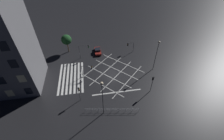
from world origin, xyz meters
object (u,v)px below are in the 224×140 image
traffic_light_median_south (88,68)px  street_lamp_west (102,92)px  street_lamp_east (157,50)px  street_tree_near (66,40)px  waiting_car (98,51)px  traffic_light_sw_cross (84,48)px  traffic_light_se_cross (79,91)px  traffic_light_ne_main (152,81)px  traffic_light_nw_cross (130,45)px

traffic_light_median_south → street_lamp_west: street_lamp_west is taller
traffic_light_median_south → street_lamp_east: size_ratio=0.41×
traffic_light_median_south → street_tree_near: bearing=114.6°
waiting_car → traffic_light_sw_cross: bearing=-60.8°
traffic_light_median_south → traffic_light_sw_cross: 7.90m
traffic_light_se_cross → traffic_light_sw_cross: (-15.06, 1.44, 0.37)m
street_lamp_west → waiting_car: street_lamp_west is taller
traffic_light_se_cross → traffic_light_sw_cross: bearing=84.5°
street_lamp_east → street_tree_near: street_lamp_east is taller
street_lamp_west → street_lamp_east: bearing=127.6°
traffic_light_sw_cross → traffic_light_se_cross: bearing=-95.5°
traffic_light_ne_main → traffic_light_median_south: 15.25m
street_lamp_east → waiting_car: street_lamp_east is taller
traffic_light_nw_cross → street_tree_near: size_ratio=0.59×
traffic_light_nw_cross → street_lamp_west: (19.80, -10.29, 3.99)m
traffic_light_nw_cross → street_lamp_east: (8.72, 4.13, 3.60)m
traffic_light_se_cross → waiting_car: (-17.15, 5.19, -2.22)m
waiting_car → traffic_light_nw_cross: bearing=82.4°
traffic_light_se_cross → street_tree_near: street_tree_near is taller
traffic_light_se_cross → street_lamp_west: (3.92, 4.41, 3.54)m
traffic_light_median_south → waiting_car: (-9.95, 3.21, -1.92)m
street_tree_near → street_lamp_east: bearing=61.9°
traffic_light_nw_cross → street_tree_near: 18.49m
traffic_light_sw_cross → traffic_light_nw_cross: bearing=3.6°
street_lamp_east → street_tree_near: bearing=-118.1°
waiting_car → traffic_light_se_cross: bearing=-16.8°
traffic_light_nw_cross → waiting_car: size_ratio=0.80×
traffic_light_sw_cross → waiting_car: size_ratio=1.07×
street_lamp_east → street_tree_near: (-11.88, -22.26, -1.90)m
traffic_light_sw_cross → waiting_car: bearing=29.2°
traffic_light_se_cross → street_tree_near: bearing=100.2°
traffic_light_se_cross → traffic_light_median_south: 7.48m
street_lamp_east → traffic_light_se_cross: bearing=-69.2°
traffic_light_se_cross → traffic_light_median_south: (-7.20, 1.99, -0.30)m
waiting_car → street_tree_near: bearing=-102.4°
traffic_light_ne_main → waiting_car: traffic_light_ne_main is taller
traffic_light_sw_cross → street_lamp_west: street_lamp_west is taller
traffic_light_nw_cross → traffic_light_median_south: traffic_light_median_south is taller
traffic_light_median_south → traffic_light_se_cross: bearing=-105.4°
traffic_light_sw_cross → traffic_light_median_south: bearing=-86.0°
traffic_light_median_south → traffic_light_sw_cross: (-7.85, -0.55, 0.67)m
traffic_light_ne_main → street_lamp_east: size_ratio=0.53×
traffic_light_nw_cross → waiting_car: traffic_light_nw_cross is taller
street_lamp_east → traffic_light_nw_cross: bearing=-154.7°
traffic_light_median_south → waiting_car: traffic_light_median_south is taller
traffic_light_ne_main → traffic_light_se_cross: (0.06, -15.44, -0.33)m
traffic_light_se_cross → street_tree_near: 19.40m
traffic_light_ne_main → street_lamp_east: (-7.11, 3.38, 2.81)m
traffic_light_nw_cross → traffic_light_sw_cross: 13.31m
traffic_light_nw_cross → street_lamp_west: bearing=62.5°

